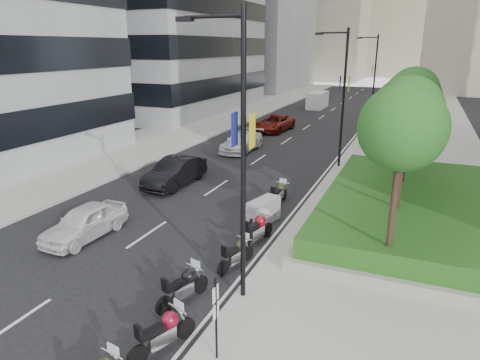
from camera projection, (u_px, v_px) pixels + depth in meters
The scene contains 29 objects.
ground at pixel (117, 286), 14.75m from camera, with size 160.00×160.00×0.00m, color black.
sidewalk_right at pixel (417, 139), 37.77m from camera, with size 10.00×100.00×0.15m, color #9E9B93.
sidewalk_left at pixel (205, 123), 45.54m from camera, with size 8.00×100.00×0.15m, color #9E9B93.
lane_edge at pixel (356, 135), 39.75m from camera, with size 0.12×100.00×0.01m, color silver.
lane_centre at pixel (301, 131), 41.67m from camera, with size 0.12×100.00×0.01m, color silver.
building_grey_far at pixel (244, 6), 80.65m from camera, with size 22.00×26.00×30.00m, color gray.
building_cream_left at pixel (313, 7), 104.20m from camera, with size 26.00×24.00×34.00m, color #B7AD93.
building_cream_centre at pixel (405, 2), 113.79m from camera, with size 30.00×24.00×38.00m, color #B7AD93.
planter at pixel (431, 217), 19.74m from camera, with size 10.00×14.00×0.40m, color gray.
hedge at pixel (433, 205), 19.56m from camera, with size 9.40×13.40×0.80m, color #204213.
tree_0 at pixel (402, 129), 13.49m from camera, with size 2.80×2.80×6.30m.
tree_1 at pixel (408, 112), 17.01m from camera, with size 2.80×2.80×6.30m.
tree_2 at pixel (411, 100), 20.52m from camera, with size 2.80×2.80×6.30m.
tree_3 at pixel (414, 92), 24.04m from camera, with size 2.80×2.80×6.30m.
lamp_post_0 at pixel (238, 148), 12.57m from camera, with size 2.34×0.45×9.00m.
lamp_post_1 at pixel (341, 92), 27.52m from camera, with size 2.34×0.45×9.00m.
lamp_post_2 at pixel (373, 75), 43.34m from camera, with size 2.34×0.45×9.00m.
parking_sign at pixel (216, 315), 10.78m from camera, with size 0.06×0.32×2.50m.
motorcycle_1 at pixel (163, 332), 11.47m from camera, with size 0.99×2.11×1.10m.
motorcycle_2 at pixel (184, 286), 13.65m from camera, with size 0.88×2.15×1.10m.
motorcycle_3 at pixel (237, 253), 15.90m from camera, with size 0.79×2.03×1.03m.
motorcycle_4 at pixel (257, 229), 17.77m from camera, with size 0.84×2.34×1.18m.
motorcycle_5 at pixel (263, 211), 19.90m from camera, with size 1.19×2.00×1.14m.
motorcycle_6 at pixel (279, 194), 22.29m from camera, with size 0.70×2.11×1.05m.
car_a at pixel (85, 222), 18.31m from camera, with size 1.68×4.17×1.42m, color white.
car_b at pixel (175, 172), 25.21m from camera, with size 1.71×4.89×1.61m, color black.
car_c at pixel (242, 142), 33.52m from camera, with size 2.05×5.04×1.46m, color white.
car_d at pixel (274, 123), 41.33m from camera, with size 2.53×5.49×1.53m, color maroon.
delivery_van at pixel (317, 101), 56.17m from camera, with size 1.96×5.00×2.09m.
Camera 1 is at (8.95, -10.30, 7.94)m, focal length 32.00 mm.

